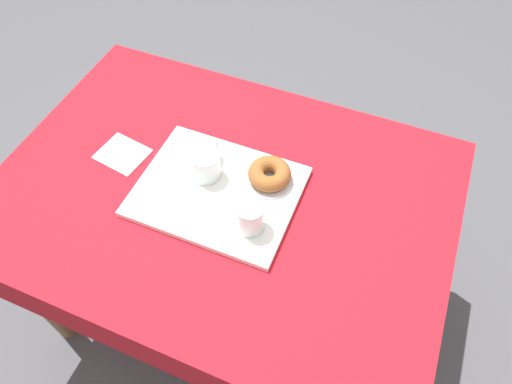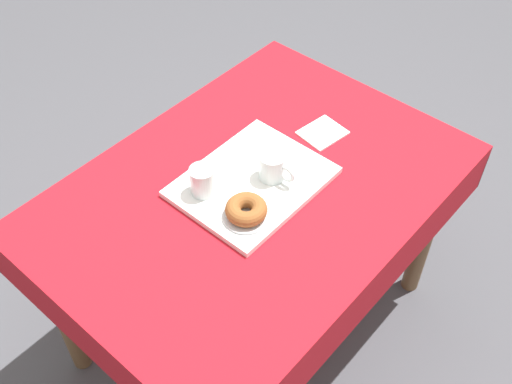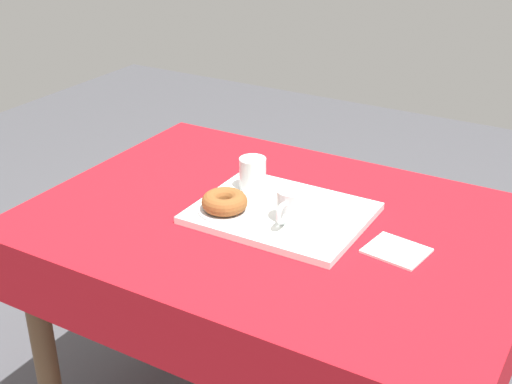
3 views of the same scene
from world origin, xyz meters
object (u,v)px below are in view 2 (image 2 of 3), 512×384
object	(u,v)px
paper_napkin	(323,133)
donut_plate_left	(246,216)
dining_table	(254,208)
serving_tray	(252,182)
tea_mug_left	(273,167)
water_glass_near	(203,182)
sugar_donut_left	(246,210)

from	to	relation	value
paper_napkin	donut_plate_left	bearing A→B (deg)	-171.84
dining_table	serving_tray	size ratio (longest dim) A/B	2.93
donut_plate_left	paper_napkin	world-z (taller)	donut_plate_left
tea_mug_left	donut_plate_left	size ratio (longest dim) A/B	0.89
tea_mug_left	water_glass_near	distance (m)	0.21
dining_table	water_glass_near	xyz separation A→B (m)	(-0.12, 0.08, 0.15)
dining_table	serving_tray	bearing A→B (deg)	59.76
donut_plate_left	serving_tray	bearing A→B (deg)	34.75
dining_table	paper_napkin	size ratio (longest dim) A/B	9.32
donut_plate_left	sugar_donut_left	world-z (taller)	sugar_donut_left
serving_tray	sugar_donut_left	xyz separation A→B (m)	(-0.12, -0.08, 0.04)
serving_tray	water_glass_near	world-z (taller)	water_glass_near
tea_mug_left	sugar_donut_left	size ratio (longest dim) A/B	1.03
dining_table	paper_napkin	bearing A→B (deg)	-1.78
sugar_donut_left	paper_napkin	world-z (taller)	sugar_donut_left
dining_table	donut_plate_left	distance (m)	0.18
tea_mug_left	paper_napkin	bearing A→B (deg)	3.65
dining_table	serving_tray	distance (m)	0.10
serving_tray	donut_plate_left	world-z (taller)	donut_plate_left
serving_tray	sugar_donut_left	size ratio (longest dim) A/B	3.65
dining_table	donut_plate_left	bearing A→B (deg)	-147.34
sugar_donut_left	paper_napkin	bearing A→B (deg)	8.16
tea_mug_left	water_glass_near	world-z (taller)	water_glass_near
dining_table	paper_napkin	world-z (taller)	paper_napkin
water_glass_near	paper_napkin	world-z (taller)	water_glass_near
tea_mug_left	paper_napkin	world-z (taller)	tea_mug_left
dining_table	water_glass_near	distance (m)	0.21
donut_plate_left	sugar_donut_left	size ratio (longest dim) A/B	1.15
sugar_donut_left	paper_napkin	distance (m)	0.44
donut_plate_left	paper_napkin	size ratio (longest dim) A/B	1.00
dining_table	donut_plate_left	xyz separation A→B (m)	(-0.11, -0.07, 0.12)
water_glass_near	donut_plate_left	world-z (taller)	water_glass_near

